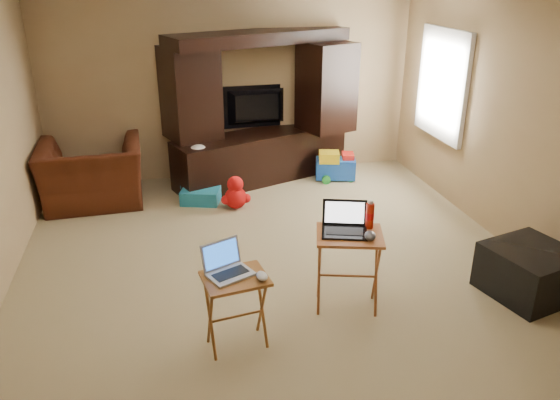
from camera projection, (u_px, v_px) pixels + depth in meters
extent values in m
plane|color=tan|center=(276.00, 266.00, 5.42)|extent=(5.50, 5.50, 0.00)
plane|color=tan|center=(232.00, 86.00, 7.40)|extent=(5.00, 0.00, 5.00)
plane|color=tan|center=(404.00, 325.00, 2.47)|extent=(5.00, 0.00, 5.00)
plane|color=tan|center=(520.00, 129.00, 5.44)|extent=(0.00, 5.50, 5.50)
plane|color=white|center=(444.00, 84.00, 6.76)|extent=(0.00, 1.20, 1.20)
cube|color=white|center=(442.00, 84.00, 6.76)|extent=(0.06, 1.14, 1.34)
cube|color=black|center=(260.00, 109.00, 7.26)|extent=(2.50, 1.41, 2.00)
imported|color=black|center=(257.00, 108.00, 7.49)|extent=(1.02, 0.19, 0.58)
imported|color=#4D1F10|center=(92.00, 174.00, 6.71)|extent=(1.24, 1.10, 0.78)
cube|color=black|center=(529.00, 272.00, 4.90)|extent=(0.84, 0.84, 0.44)
cube|color=#965A24|center=(236.00, 312.00, 4.18)|extent=(0.53, 0.45, 0.62)
cube|color=brown|center=(348.00, 271.00, 4.64)|extent=(0.65, 0.57, 0.71)
cube|color=#AEAEB2|center=(230.00, 261.00, 4.03)|extent=(0.40, 0.38, 0.24)
cube|color=black|center=(345.00, 220.00, 4.47)|extent=(0.44, 0.40, 0.24)
ellipsoid|color=silver|center=(262.00, 276.00, 4.02)|extent=(0.09, 0.13, 0.05)
ellipsoid|color=#38383D|center=(370.00, 236.00, 4.41)|extent=(0.14, 0.17, 0.06)
cylinder|color=red|center=(370.00, 216.00, 4.57)|extent=(0.07, 0.07, 0.22)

